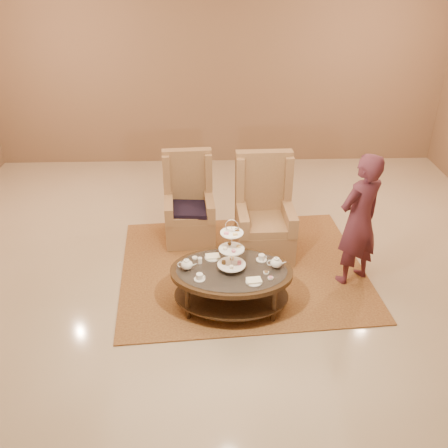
{
  "coord_description": "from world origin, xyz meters",
  "views": [
    {
      "loc": [
        -0.17,
        -4.8,
        3.58
      ],
      "look_at": [
        -0.02,
        0.2,
        0.76
      ],
      "focal_mm": 40.0,
      "sensor_mm": 36.0,
      "label": 1
    }
  ],
  "objects_px": {
    "tea_table": "(231,276)",
    "person": "(359,221)",
    "armchair_right": "(264,221)",
    "armchair_left": "(189,210)"
  },
  "relations": [
    {
      "from": "tea_table",
      "to": "person",
      "type": "relative_size",
      "value": 0.86
    },
    {
      "from": "armchair_right",
      "to": "armchair_left",
      "type": "bearing_deg",
      "value": 156.5
    },
    {
      "from": "armchair_left",
      "to": "armchair_right",
      "type": "relative_size",
      "value": 0.91
    },
    {
      "from": "armchair_left",
      "to": "armchair_right",
      "type": "xyz_separation_m",
      "value": [
        0.98,
        -0.39,
        0.03
      ]
    },
    {
      "from": "tea_table",
      "to": "armchair_right",
      "type": "height_order",
      "value": "armchair_right"
    },
    {
      "from": "person",
      "to": "armchair_left",
      "type": "bearing_deg",
      "value": -58.82
    },
    {
      "from": "armchair_right",
      "to": "person",
      "type": "bearing_deg",
      "value": -36.46
    },
    {
      "from": "tea_table",
      "to": "armchair_left",
      "type": "height_order",
      "value": "armchair_left"
    },
    {
      "from": "tea_table",
      "to": "person",
      "type": "height_order",
      "value": "person"
    },
    {
      "from": "armchair_left",
      "to": "armchair_right",
      "type": "bearing_deg",
      "value": -25.87
    }
  ]
}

